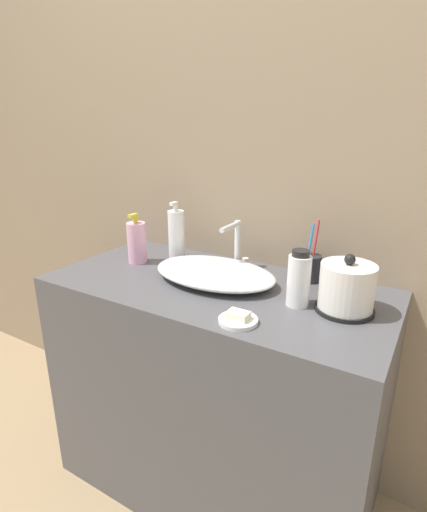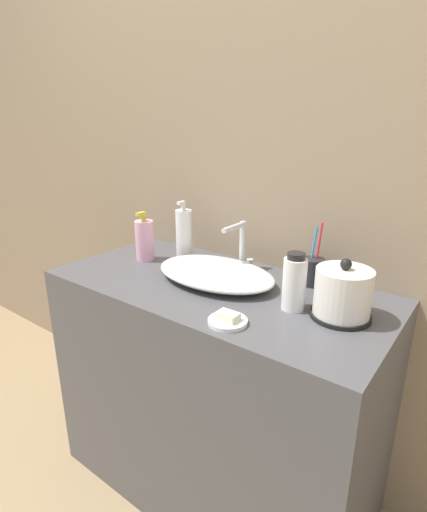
# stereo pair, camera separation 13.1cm
# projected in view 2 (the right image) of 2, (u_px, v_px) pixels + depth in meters

# --- Properties ---
(wall_back) EXTENTS (6.00, 0.04, 2.60)m
(wall_back) POSITION_uv_depth(u_px,v_px,m) (264.00, 144.00, 1.42)
(wall_back) COLOR gray
(wall_back) RESTS_ON ground_plane
(vanity_counter) EXTENTS (1.15, 0.55, 0.86)m
(vanity_counter) POSITION_uv_depth(u_px,v_px,m) (215.00, 391.00, 1.47)
(vanity_counter) COLOR #4C4C51
(vanity_counter) RESTS_ON ground_plane
(sink_basin) EXTENTS (0.44, 0.28, 0.06)m
(sink_basin) POSITION_uv_depth(u_px,v_px,m) (215.00, 273.00, 1.36)
(sink_basin) COLOR white
(sink_basin) RESTS_ON vanity_counter
(faucet) EXTENTS (0.06, 0.13, 0.18)m
(faucet) POSITION_uv_depth(u_px,v_px,m) (241.00, 243.00, 1.45)
(faucet) COLOR silver
(faucet) RESTS_ON vanity_counter
(electric_kettle) EXTENTS (0.17, 0.17, 0.17)m
(electric_kettle) POSITION_uv_depth(u_px,v_px,m) (342.00, 296.00, 1.09)
(electric_kettle) COLOR black
(electric_kettle) RESTS_ON vanity_counter
(toothbrush_cup) EXTENTS (0.07, 0.07, 0.22)m
(toothbrush_cup) POSITION_uv_depth(u_px,v_px,m) (313.00, 271.00, 1.32)
(toothbrush_cup) COLOR #232328
(toothbrush_cup) RESTS_ON vanity_counter
(lotion_bottle) EXTENTS (0.07, 0.07, 0.19)m
(lotion_bottle) POSITION_uv_depth(u_px,v_px,m) (145.00, 240.00, 1.55)
(lotion_bottle) COLOR #EAA8C6
(lotion_bottle) RESTS_ON vanity_counter
(shampoo_bottle) EXTENTS (0.06, 0.06, 0.23)m
(shampoo_bottle) POSITION_uv_depth(u_px,v_px,m) (184.00, 234.00, 1.57)
(shampoo_bottle) COLOR white
(shampoo_bottle) RESTS_ON vanity_counter
(mouthwash_bottle) EXTENTS (0.07, 0.07, 0.17)m
(mouthwash_bottle) POSITION_uv_depth(u_px,v_px,m) (294.00, 283.00, 1.14)
(mouthwash_bottle) COLOR white
(mouthwash_bottle) RESTS_ON vanity_counter
(soap_dish) EXTENTS (0.11, 0.11, 0.03)m
(soap_dish) POSITION_uv_depth(u_px,v_px,m) (228.00, 320.00, 1.08)
(soap_dish) COLOR white
(soap_dish) RESTS_ON vanity_counter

